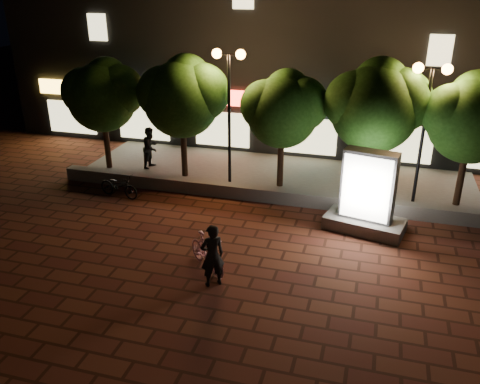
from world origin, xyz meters
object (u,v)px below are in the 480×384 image
(tree_far_left, at_px, (103,93))
(street_lamp_left, at_px, (229,83))
(tree_right, at_px, (377,103))
(tree_left, at_px, (183,94))
(rider, at_px, (212,255))
(street_lamp_right, at_px, (428,98))
(scooter_parked, at_px, (119,186))
(ad_kiosk, at_px, (367,199))
(tree_far_right, at_px, (474,115))
(tree_mid, at_px, (284,107))
(scooter_pink, at_px, (207,253))
(pedestrian, at_px, (151,147))

(tree_far_left, relative_size, street_lamp_left, 0.89)
(tree_right, bearing_deg, tree_left, -180.00)
(tree_far_left, distance_m, rider, 10.38)
(street_lamp_right, relative_size, scooter_parked, 2.94)
(street_lamp_right, relative_size, rider, 2.78)
(tree_right, distance_m, ad_kiosk, 3.75)
(tree_right, distance_m, tree_far_right, 3.20)
(tree_left, distance_m, ad_kiosk, 8.21)
(tree_far_right, height_order, rider, tree_far_right)
(tree_far_left, bearing_deg, tree_left, 0.00)
(tree_mid, xyz_separation_m, scooter_pink, (-0.81, -6.51, -2.68))
(pedestrian, bearing_deg, tree_left, -98.77)
(tree_right, xyz_separation_m, tree_far_right, (3.20, -0.00, -0.20))
(scooter_pink, bearing_deg, street_lamp_left, 51.99)
(tree_far_left, bearing_deg, street_lamp_left, -2.76)
(tree_mid, height_order, rider, tree_mid)
(ad_kiosk, bearing_deg, street_lamp_right, 57.91)
(tree_right, height_order, pedestrian, tree_right)
(street_lamp_right, xyz_separation_m, scooter_pink, (-5.76, -6.25, -3.36))
(tree_far_right, relative_size, pedestrian, 2.70)
(tree_mid, height_order, tree_right, tree_right)
(tree_far_left, distance_m, street_lamp_left, 5.50)
(tree_left, distance_m, pedestrian, 3.10)
(tree_far_right, distance_m, ad_kiosk, 4.81)
(rider, height_order, scooter_parked, rider)
(tree_far_right, bearing_deg, rider, -133.83)
(tree_far_right, bearing_deg, tree_left, 180.00)
(tree_far_right, xyz_separation_m, street_lamp_right, (-1.55, -0.26, 0.53))
(rider, bearing_deg, street_lamp_right, -164.63)
(tree_far_right, height_order, scooter_parked, tree_far_right)
(tree_left, relative_size, street_lamp_left, 0.94)
(tree_mid, distance_m, pedestrian, 6.23)
(tree_far_left, relative_size, ad_kiosk, 1.70)
(tree_left, bearing_deg, ad_kiosk, -21.06)
(tree_mid, distance_m, ad_kiosk, 4.86)
(street_lamp_right, height_order, rider, street_lamp_right)
(tree_far_right, xyz_separation_m, rider, (-6.91, -7.20, -2.47))
(tree_far_left, relative_size, street_lamp_right, 0.93)
(tree_far_right, xyz_separation_m, ad_kiosk, (-3.16, -2.83, -2.27))
(street_lamp_left, bearing_deg, pedestrian, 168.91)
(pedestrian, bearing_deg, street_lamp_left, -95.19)
(scooter_pink, distance_m, rider, 0.87)
(tree_far_left, xyz_separation_m, scooter_parked, (1.82, -2.64, -2.85))
(tree_far_left, bearing_deg, ad_kiosk, -14.61)
(tree_left, xyz_separation_m, scooter_pink, (3.19, -6.51, -2.91))
(ad_kiosk, distance_m, scooter_parked, 9.04)
(street_lamp_left, distance_m, street_lamp_right, 7.00)
(scooter_parked, bearing_deg, tree_far_left, 45.15)
(street_lamp_left, relative_size, street_lamp_right, 1.04)
(tree_far_left, height_order, street_lamp_right, street_lamp_right)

